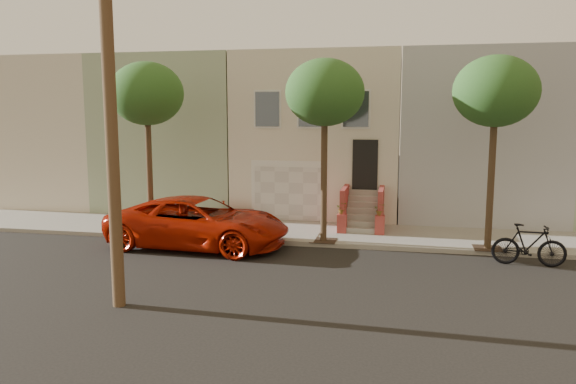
# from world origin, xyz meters

# --- Properties ---
(ground) EXTENTS (90.00, 90.00, 0.00)m
(ground) POSITION_xyz_m (0.00, 0.00, 0.00)
(ground) COLOR black
(ground) RESTS_ON ground
(sidewalk) EXTENTS (40.00, 3.70, 0.15)m
(sidewalk) POSITION_xyz_m (0.00, 5.35, 0.07)
(sidewalk) COLOR gray
(sidewalk) RESTS_ON ground
(house_row) EXTENTS (33.10, 11.70, 7.00)m
(house_row) POSITION_xyz_m (0.00, 11.19, 3.64)
(house_row) COLOR #BBB19F
(house_row) RESTS_ON sidewalk
(tree_left) EXTENTS (2.70, 2.57, 6.30)m
(tree_left) POSITION_xyz_m (-5.50, 3.90, 5.26)
(tree_left) COLOR #2D2116
(tree_left) RESTS_ON sidewalk
(tree_mid) EXTENTS (2.70, 2.57, 6.30)m
(tree_mid) POSITION_xyz_m (1.00, 3.90, 5.26)
(tree_mid) COLOR #2D2116
(tree_mid) RESTS_ON sidewalk
(tree_right) EXTENTS (2.70, 2.57, 6.30)m
(tree_right) POSITION_xyz_m (6.50, 3.90, 5.26)
(tree_right) COLOR #2D2116
(tree_right) RESTS_ON sidewalk
(pickup_truck) EXTENTS (6.39, 3.24, 1.73)m
(pickup_truck) POSITION_xyz_m (-3.18, 2.71, 0.87)
(pickup_truck) COLOR #A71805
(pickup_truck) RESTS_ON ground
(motorcycle) EXTENTS (2.18, 0.75, 1.29)m
(motorcycle) POSITION_xyz_m (7.48, 2.51, 0.65)
(motorcycle) COLOR black
(motorcycle) RESTS_ON ground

